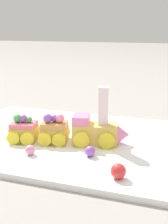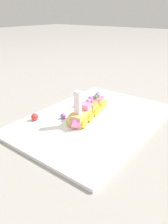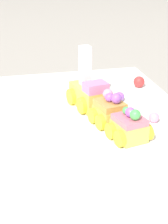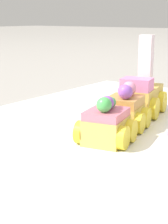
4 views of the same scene
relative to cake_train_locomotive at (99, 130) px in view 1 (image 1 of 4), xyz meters
The scene contains 8 objects.
ground_plane 0.08m from the cake_train_locomotive, 167.77° to the left, with size 10.00×10.00×0.00m, color gray.
display_board 0.08m from the cake_train_locomotive, 167.77° to the left, with size 0.62×0.43×0.01m, color white.
cake_train_locomotive is the anchor object (origin of this frame).
cake_car_caramel 0.10m from the cake_train_locomotive, 167.34° to the right, with size 0.08×0.08×0.07m.
cake_car_strawberry 0.17m from the cake_train_locomotive, 167.51° to the right, with size 0.08×0.08×0.06m.
gumball_purple 0.08m from the cake_train_locomotive, 86.36° to the right, with size 0.02×0.02×0.02m, color #9956C6.
gumball_red 0.17m from the cake_train_locomotive, 61.80° to the right, with size 0.03×0.03×0.03m, color red.
gumball_pink 0.16m from the cake_train_locomotive, 136.43° to the right, with size 0.02×0.02×0.02m, color pink.
Camera 1 is at (0.26, -0.65, 0.27)m, focal length 50.00 mm.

